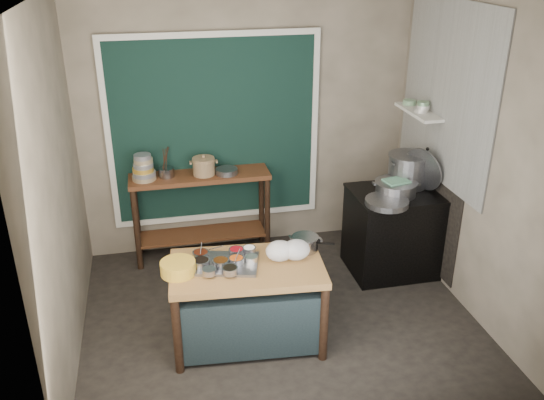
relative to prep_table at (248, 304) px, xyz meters
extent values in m
cube|color=#29241F|center=(0.33, 0.30, -0.39)|extent=(3.50, 3.00, 0.02)
cube|color=gray|center=(0.33, 1.81, 1.02)|extent=(3.50, 0.02, 2.80)
cube|color=gray|center=(-1.43, 0.30, 1.02)|extent=(0.02, 3.00, 2.80)
cube|color=gray|center=(2.09, 0.30, 1.02)|extent=(0.02, 3.00, 2.80)
cube|color=black|center=(-0.02, 1.77, 0.98)|extent=(2.10, 0.02, 1.90)
cube|color=#B2B2AA|center=(2.07, 0.85, 1.48)|extent=(0.02, 1.70, 1.70)
cube|color=black|center=(2.07, 0.95, 0.32)|extent=(0.01, 1.30, 1.30)
cube|color=beige|center=(1.96, 1.15, 1.23)|extent=(0.22, 0.70, 0.03)
cube|color=olive|center=(0.00, 0.00, 0.00)|extent=(1.31, 0.82, 0.75)
cube|color=#592C19|center=(-0.22, 1.58, 0.10)|extent=(1.45, 0.40, 0.95)
cube|color=black|center=(1.68, 0.85, 0.05)|extent=(0.90, 0.68, 0.85)
cube|color=black|center=(1.68, 0.85, 0.49)|extent=(0.92, 0.69, 0.03)
cube|color=gray|center=(-0.17, 0.05, 0.39)|extent=(0.61, 0.50, 0.02)
cylinder|color=gray|center=(-0.32, -0.10, 0.42)|extent=(0.11, 0.11, 0.05)
cylinder|color=gray|center=(-0.21, 0.00, 0.43)|extent=(0.14, 0.14, 0.06)
cylinder|color=gray|center=(0.05, 0.16, 0.42)|extent=(0.11, 0.11, 0.05)
cylinder|color=gray|center=(-0.37, 0.03, 0.43)|extent=(0.15, 0.15, 0.06)
cylinder|color=gray|center=(-0.36, 0.16, 0.43)|extent=(0.14, 0.14, 0.06)
cylinder|color=gray|center=(-0.16, -0.13, 0.43)|extent=(0.13, 0.13, 0.05)
cylinder|color=gray|center=(-0.09, 0.01, 0.43)|extent=(0.13, 0.13, 0.05)
cylinder|color=silver|center=(0.04, 0.02, 0.42)|extent=(0.11, 0.11, 0.05)
cylinder|color=gray|center=(-0.06, 0.16, 0.43)|extent=(0.13, 0.13, 0.05)
cylinder|color=gold|center=(-0.56, -0.01, 0.43)|extent=(0.33, 0.33, 0.11)
ellipsoid|color=white|center=(0.28, 0.03, 0.46)|extent=(0.28, 0.26, 0.17)
ellipsoid|color=white|center=(0.42, 0.02, 0.46)|extent=(0.26, 0.23, 0.17)
cylinder|color=tan|center=(-0.77, 1.55, 0.60)|extent=(0.24, 0.24, 0.05)
cylinder|color=gray|center=(-0.77, 1.55, 0.64)|extent=(0.23, 0.23, 0.05)
cylinder|color=gold|center=(-0.77, 1.55, 0.69)|extent=(0.21, 0.21, 0.05)
cylinder|color=gray|center=(-0.77, 1.55, 0.73)|extent=(0.20, 0.20, 0.05)
cylinder|color=tan|center=(-0.77, 1.55, 0.78)|extent=(0.19, 0.19, 0.05)
cylinder|color=gray|center=(-0.77, 1.55, 0.82)|extent=(0.17, 0.17, 0.05)
cylinder|color=gray|center=(-0.55, 1.58, 0.62)|extent=(0.21, 0.21, 0.10)
cylinder|color=gray|center=(0.06, 1.53, 0.60)|extent=(0.26, 0.26, 0.06)
cylinder|color=gray|center=(1.93, 0.86, 0.73)|extent=(0.28, 0.46, 0.45)
cube|color=#58946F|center=(1.63, 0.80, 0.65)|extent=(0.26, 0.22, 0.02)
cylinder|color=gray|center=(1.45, 0.60, 0.53)|extent=(0.47, 0.47, 0.05)
cylinder|color=silver|center=(1.96, 1.09, 1.26)|extent=(0.13, 0.13, 0.04)
cylinder|color=silver|center=(1.96, 1.09, 1.29)|extent=(0.13, 0.13, 0.04)
cylinder|color=gray|center=(1.96, 1.09, 1.33)|extent=(0.12, 0.12, 0.04)
cylinder|color=gray|center=(1.96, 1.38, 1.26)|extent=(0.15, 0.15, 0.05)
camera|label=1|loc=(-0.67, -3.99, 2.80)|focal=38.00mm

